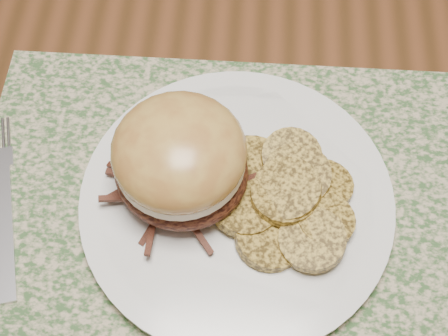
# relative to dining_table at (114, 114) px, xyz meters

# --- Properties ---
(ground) EXTENTS (3.50, 3.50, 0.00)m
(ground) POSITION_rel_dining_table_xyz_m (0.00, 0.00, -0.67)
(ground) COLOR brown
(ground) RESTS_ON ground
(dining_table) EXTENTS (1.50, 0.90, 0.75)m
(dining_table) POSITION_rel_dining_table_xyz_m (0.00, 0.00, 0.00)
(dining_table) COLOR #5C321A
(dining_table) RESTS_ON ground
(placemat) EXTENTS (0.45, 0.33, 0.00)m
(placemat) POSITION_rel_dining_table_xyz_m (0.13, -0.15, 0.08)
(placemat) COLOR #375A2E
(placemat) RESTS_ON dining_table
(dinner_plate) EXTENTS (0.26, 0.26, 0.02)m
(dinner_plate) POSITION_rel_dining_table_xyz_m (0.15, -0.14, 0.09)
(dinner_plate) COLOR white
(dinner_plate) RESTS_ON placemat
(pork_sandwich) EXTENTS (0.14, 0.14, 0.09)m
(pork_sandwich) POSITION_rel_dining_table_xyz_m (0.10, -0.13, 0.14)
(pork_sandwich) COLOR black
(pork_sandwich) RESTS_ON dinner_plate
(roasted_potatoes) EXTENTS (0.14, 0.15, 0.04)m
(roasted_potatoes) POSITION_rel_dining_table_xyz_m (0.19, -0.15, 0.11)
(roasted_potatoes) COLOR #B69235
(roasted_potatoes) RESTS_ON dinner_plate
(fork) EXTENTS (0.07, 0.18, 0.00)m
(fork) POSITION_rel_dining_table_xyz_m (-0.06, -0.16, 0.09)
(fork) COLOR silver
(fork) RESTS_ON placemat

